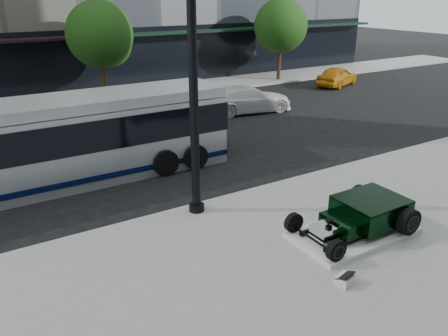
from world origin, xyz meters
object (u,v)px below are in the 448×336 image
lamppost (193,83)px  yellow_taxi (337,76)px  hot_rod (364,213)px  transit_bus (56,142)px  white_sedan (247,99)px

lamppost → yellow_taxi: lamppost is taller
hot_rod → transit_bus: size_ratio=0.27×
hot_rod → white_sedan: 13.43m
hot_rod → lamppost: bearing=133.9°
hot_rod → lamppost: lamppost is taller
lamppost → white_sedan: size_ratio=1.66×
hot_rod → yellow_taxi: bearing=47.4°
lamppost → transit_bus: size_ratio=0.68×
lamppost → yellow_taxi: size_ratio=2.09×
lamppost → transit_bus: lamppost is taller
transit_bus → hot_rod: bearing=-51.9°
lamppost → yellow_taxi: bearing=34.4°
lamppost → transit_bus: 5.93m
transit_bus → white_sedan: 11.89m
hot_rod → yellow_taxi: (14.12, 15.35, -0.02)m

